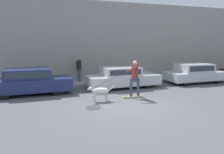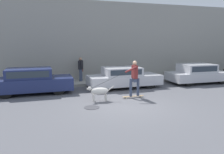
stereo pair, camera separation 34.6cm
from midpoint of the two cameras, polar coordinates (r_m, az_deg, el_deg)
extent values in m
plane|color=#545459|center=(9.48, 2.71, -7.31)|extent=(36.00, 36.00, 0.00)
cube|color=gray|center=(15.29, -6.15, 9.19)|extent=(32.00, 0.30, 5.44)
cube|color=gray|center=(14.47, -5.04, -1.31)|extent=(30.00, 1.82, 0.16)
cylinder|color=black|center=(12.93, -15.28, -1.71)|extent=(0.66, 0.21, 0.66)
cylinder|color=black|center=(11.47, -14.73, -3.03)|extent=(0.66, 0.21, 0.66)
cylinder|color=black|center=(13.00, -26.35, -2.28)|extent=(0.66, 0.21, 0.66)
cylinder|color=black|center=(11.56, -27.21, -3.65)|extent=(0.66, 0.21, 0.66)
cube|color=navy|center=(12.14, -20.96, -1.77)|extent=(4.06, 1.77, 0.64)
cube|color=navy|center=(12.06, -21.88, 0.85)|extent=(2.25, 1.58, 0.50)
cube|color=#28333D|center=(11.29, -22.04, 0.45)|extent=(1.96, 0.04, 0.32)
cylinder|color=black|center=(14.18, 6.07, -0.59)|extent=(0.63, 0.22, 0.62)
cylinder|color=black|center=(12.95, 8.89, -1.56)|extent=(0.63, 0.22, 0.62)
cylinder|color=black|center=(13.20, -4.36, -1.28)|extent=(0.63, 0.22, 0.62)
cylinder|color=black|center=(11.88, -2.42, -2.42)|extent=(0.63, 0.22, 0.62)
cube|color=#BCBCC1|center=(12.96, 2.21, -0.73)|extent=(4.38, 1.82, 0.57)
cube|color=#BCBCC1|center=(12.82, 1.51, 1.52)|extent=(2.19, 1.57, 0.47)
cube|color=#28333D|center=(12.13, 2.85, 1.19)|extent=(1.88, 0.08, 0.30)
cylinder|color=black|center=(16.96, 22.05, 0.42)|extent=(0.64, 0.20, 0.64)
cylinder|color=black|center=(15.85, 25.59, -0.37)|extent=(0.64, 0.20, 0.64)
cylinder|color=black|center=(15.46, 14.97, 0.00)|extent=(0.64, 0.20, 0.64)
cylinder|color=black|center=(14.24, 18.31, -0.91)|extent=(0.64, 0.20, 0.64)
cube|color=#BCBCC1|center=(15.57, 20.37, 0.34)|extent=(4.04, 1.78, 0.54)
cube|color=#BCBCC1|center=(15.40, 20.01, 2.29)|extent=(2.14, 1.59, 0.53)
cube|color=#28333D|center=(14.79, 21.92, 2.03)|extent=(1.87, 0.02, 0.34)
cylinder|color=beige|center=(9.87, -5.49, -5.67)|extent=(0.07, 0.07, 0.34)
cylinder|color=beige|center=(10.04, -5.73, -5.42)|extent=(0.07, 0.07, 0.34)
cylinder|color=beige|center=(10.02, -2.29, -5.42)|extent=(0.07, 0.07, 0.34)
cylinder|color=beige|center=(10.18, -2.59, -5.18)|extent=(0.07, 0.07, 0.34)
ellipsoid|color=beige|center=(9.95, -4.04, -3.72)|extent=(0.82, 0.33, 0.33)
sphere|color=beige|center=(9.82, -6.65, -3.05)|extent=(0.18, 0.18, 0.18)
cylinder|color=beige|center=(9.80, -7.11, -3.16)|extent=(0.10, 0.08, 0.08)
cylinder|color=beige|center=(10.08, -1.08, -2.96)|extent=(0.33, 0.04, 0.25)
cylinder|color=beige|center=(10.51, 2.92, -5.49)|extent=(0.07, 0.03, 0.07)
cylinder|color=beige|center=(10.64, 2.60, -5.30)|extent=(0.07, 0.03, 0.07)
cylinder|color=beige|center=(10.82, 6.76, -5.10)|extent=(0.07, 0.03, 0.07)
cylinder|color=beige|center=(10.95, 6.41, -4.93)|extent=(0.07, 0.03, 0.07)
cube|color=#A88456|center=(10.71, 4.70, -4.98)|extent=(1.09, 0.14, 0.02)
cylinder|color=#38425B|center=(10.56, 4.06, -2.72)|extent=(0.13, 0.13, 0.87)
cylinder|color=#38425B|center=(10.72, 5.93, -2.57)|extent=(0.13, 0.13, 0.87)
cube|color=#38425B|center=(10.57, 5.03, -0.80)|extent=(0.16, 0.29, 0.17)
cube|color=maroon|center=(10.51, 5.06, 1.37)|extent=(0.19, 0.37, 0.63)
sphere|color=tan|center=(10.46, 5.09, 3.66)|extent=(0.21, 0.21, 0.21)
cylinder|color=maroon|center=(10.72, 4.55, 1.33)|extent=(0.08, 0.08, 0.60)
cylinder|color=maroon|center=(10.19, 4.14, 1.98)|extent=(0.59, 0.10, 0.31)
cylinder|color=black|center=(9.93, -1.92, -0.94)|extent=(1.68, 0.07, 0.72)
cylinder|color=#3D4760|center=(14.50, -9.19, 0.51)|extent=(0.16, 0.16, 0.78)
cylinder|color=#3D4760|center=(14.33, -9.37, 0.40)|extent=(0.16, 0.16, 0.78)
cube|color=black|center=(14.34, -9.35, 3.11)|extent=(0.39, 0.49, 0.57)
cylinder|color=black|center=(14.59, -9.07, 3.28)|extent=(0.10, 0.10, 0.54)
cylinder|color=black|center=(14.08, -9.64, 3.05)|extent=(0.10, 0.10, 0.54)
sphere|color=#997056|center=(14.30, -9.39, 4.65)|extent=(0.21, 0.21, 0.21)
cube|color=brown|center=(14.64, -9.03, 1.78)|extent=(0.23, 0.34, 0.23)
cylinder|color=#38383D|center=(9.14, -6.01, -7.95)|extent=(0.64, 0.64, 0.01)
cylinder|color=gold|center=(17.79, 25.11, 0.38)|extent=(0.17, 0.17, 0.51)
sphere|color=gold|center=(17.75, 25.18, 1.32)|extent=(0.18, 0.18, 0.18)
camera|label=1|loc=(0.17, -90.91, -0.14)|focal=35.00mm
camera|label=2|loc=(0.17, 89.09, 0.14)|focal=35.00mm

